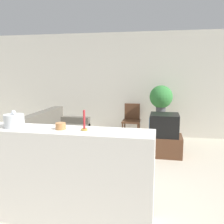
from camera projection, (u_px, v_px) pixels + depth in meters
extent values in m
plane|color=beige|center=(69.00, 192.00, 3.58)|extent=(14.00, 14.00, 0.00)
cube|color=silver|center=(114.00, 85.00, 6.68)|extent=(9.00, 0.06, 2.70)
cube|color=#605B51|center=(58.00, 142.00, 5.29)|extent=(0.89, 1.79, 0.47)
cube|color=#605B51|center=(42.00, 121.00, 5.28)|extent=(0.20, 1.79, 0.39)
cube|color=#605B51|center=(40.00, 150.00, 4.48)|extent=(0.89, 0.16, 0.62)
cube|color=#605B51|center=(72.00, 129.00, 6.06)|extent=(0.89, 0.16, 0.62)
cube|color=brown|center=(164.00, 145.00, 5.12)|extent=(0.73, 0.59, 0.41)
cube|color=black|center=(164.00, 125.00, 5.05)|extent=(0.57, 0.56, 0.45)
cube|color=#4C6B93|center=(150.00, 124.00, 5.11)|extent=(0.02, 0.46, 0.35)
cube|color=brown|center=(131.00, 121.00, 6.30)|extent=(0.44, 0.44, 0.04)
cube|color=brown|center=(132.00, 111.00, 6.45)|extent=(0.40, 0.04, 0.41)
cylinder|color=brown|center=(122.00, 132.00, 6.19)|extent=(0.04, 0.04, 0.43)
cylinder|color=brown|center=(138.00, 133.00, 6.11)|extent=(0.04, 0.04, 0.43)
cylinder|color=brown|center=(125.00, 128.00, 6.55)|extent=(0.04, 0.04, 0.43)
cylinder|color=brown|center=(139.00, 129.00, 6.48)|extent=(0.04, 0.04, 0.43)
cylinder|color=brown|center=(160.00, 127.00, 6.08)|extent=(0.19, 0.19, 0.74)
cylinder|color=#4C4C51|center=(161.00, 109.00, 6.01)|extent=(0.23, 0.23, 0.13)
sphere|color=#38843D|center=(161.00, 97.00, 5.96)|extent=(0.55, 0.55, 0.55)
cube|color=white|center=(48.00, 174.00, 2.88)|extent=(2.42, 0.44, 1.08)
cylinder|color=silver|center=(14.00, 121.00, 2.86)|extent=(0.23, 0.23, 0.15)
sphere|color=silver|center=(13.00, 112.00, 2.84)|extent=(0.05, 0.05, 0.05)
cylinder|color=#C6844C|center=(61.00, 126.00, 2.75)|extent=(0.11, 0.11, 0.07)
cylinder|color=#B7933D|center=(84.00, 130.00, 2.70)|extent=(0.07, 0.07, 0.02)
cylinder|color=#B7282D|center=(84.00, 119.00, 2.69)|extent=(0.02, 0.02, 0.20)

